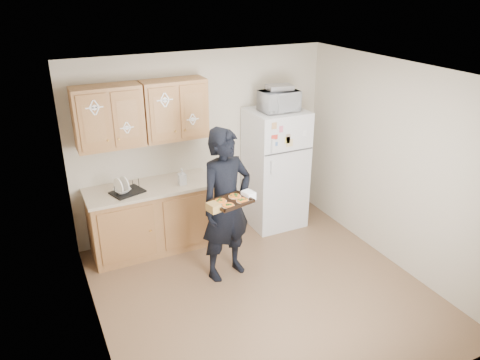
{
  "coord_description": "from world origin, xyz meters",
  "views": [
    {
      "loc": [
        -2.16,
        -3.91,
        3.35
      ],
      "look_at": [
        -0.07,
        0.45,
        1.25
      ],
      "focal_mm": 35.0,
      "sensor_mm": 36.0,
      "label": 1
    }
  ],
  "objects_px": {
    "person": "(226,205)",
    "refrigerator": "(275,169)",
    "baking_tray": "(231,202)",
    "microwave": "(279,101)",
    "dish_rack": "(127,187)"
  },
  "relations": [
    {
      "from": "person",
      "to": "microwave",
      "type": "height_order",
      "value": "microwave"
    },
    {
      "from": "dish_rack",
      "to": "refrigerator",
      "type": "bearing_deg",
      "value": 0.32
    },
    {
      "from": "person",
      "to": "refrigerator",
      "type": "bearing_deg",
      "value": 25.08
    },
    {
      "from": "baking_tray",
      "to": "dish_rack",
      "type": "height_order",
      "value": "baking_tray"
    },
    {
      "from": "refrigerator",
      "to": "dish_rack",
      "type": "distance_m",
      "value": 2.11
    },
    {
      "from": "microwave",
      "to": "dish_rack",
      "type": "relative_size",
      "value": 1.33
    },
    {
      "from": "person",
      "to": "dish_rack",
      "type": "relative_size",
      "value": 4.92
    },
    {
      "from": "refrigerator",
      "to": "baking_tray",
      "type": "distance_m",
      "value": 1.74
    },
    {
      "from": "refrigerator",
      "to": "person",
      "type": "relative_size",
      "value": 0.92
    },
    {
      "from": "refrigerator",
      "to": "dish_rack",
      "type": "bearing_deg",
      "value": -179.68
    },
    {
      "from": "baking_tray",
      "to": "microwave",
      "type": "bearing_deg",
      "value": 30.3
    },
    {
      "from": "refrigerator",
      "to": "baking_tray",
      "type": "height_order",
      "value": "refrigerator"
    },
    {
      "from": "person",
      "to": "dish_rack",
      "type": "bearing_deg",
      "value": 123.59
    },
    {
      "from": "refrigerator",
      "to": "microwave",
      "type": "height_order",
      "value": "microwave"
    },
    {
      "from": "dish_rack",
      "to": "microwave",
      "type": "bearing_deg",
      "value": -1.04
    }
  ]
}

